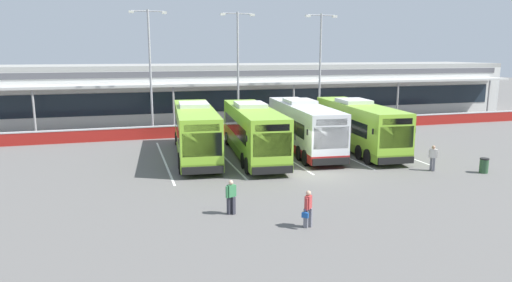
{
  "coord_description": "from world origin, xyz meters",
  "views": [
    {
      "loc": [
        -10.99,
        -25.53,
        7.33
      ],
      "look_at": [
        -2.65,
        3.0,
        1.6
      ],
      "focal_mm": 32.3,
      "sensor_mm": 36.0,
      "label": 1
    }
  ],
  "objects_px": {
    "pedestrian_child": "(433,157)",
    "lamp_post_east": "(320,63)",
    "coach_bus_leftmost": "(195,132)",
    "coach_bus_left_centre": "(253,132)",
    "litter_bin": "(484,165)",
    "lamp_post_west": "(150,64)",
    "pedestrian_in_dark_coat": "(231,196)",
    "lamp_post_centre": "(238,64)",
    "coach_bus_centre": "(303,127)",
    "coach_bus_right_centre": "(358,127)",
    "pedestrian_with_handbag": "(308,208)"
  },
  "relations": [
    {
      "from": "pedestrian_child",
      "to": "lamp_post_west",
      "type": "xyz_separation_m",
      "value": [
        -15.99,
        18.29,
        5.42
      ]
    },
    {
      "from": "coach_bus_leftmost",
      "to": "coach_bus_centre",
      "type": "xyz_separation_m",
      "value": [
        8.16,
        -0.09,
        0.0
      ]
    },
    {
      "from": "pedestrian_with_handbag",
      "to": "pedestrian_in_dark_coat",
      "type": "height_order",
      "value": "same"
    },
    {
      "from": "coach_bus_left_centre",
      "to": "coach_bus_centre",
      "type": "bearing_deg",
      "value": 13.91
    },
    {
      "from": "coach_bus_left_centre",
      "to": "lamp_post_west",
      "type": "height_order",
      "value": "lamp_post_west"
    },
    {
      "from": "pedestrian_child",
      "to": "lamp_post_west",
      "type": "relative_size",
      "value": 0.15
    },
    {
      "from": "pedestrian_child",
      "to": "pedestrian_in_dark_coat",
      "type": "bearing_deg",
      "value": -163.35
    },
    {
      "from": "pedestrian_with_handbag",
      "to": "pedestrian_child",
      "type": "height_order",
      "value": "same"
    },
    {
      "from": "lamp_post_west",
      "to": "litter_bin",
      "type": "relative_size",
      "value": 11.83
    },
    {
      "from": "lamp_post_centre",
      "to": "lamp_post_east",
      "type": "bearing_deg",
      "value": -2.54
    },
    {
      "from": "pedestrian_in_dark_coat",
      "to": "lamp_post_west",
      "type": "bearing_deg",
      "value": 95.1
    },
    {
      "from": "coach_bus_right_centre",
      "to": "lamp_post_centre",
      "type": "bearing_deg",
      "value": 119.62
    },
    {
      "from": "coach_bus_right_centre",
      "to": "lamp_post_west",
      "type": "distance_m",
      "value": 18.91
    },
    {
      "from": "lamp_post_centre",
      "to": "litter_bin",
      "type": "relative_size",
      "value": 11.83
    },
    {
      "from": "coach_bus_leftmost",
      "to": "lamp_post_east",
      "type": "xyz_separation_m",
      "value": [
        13.97,
        10.05,
        4.5
      ]
    },
    {
      "from": "coach_bus_centre",
      "to": "coach_bus_left_centre",
      "type": "bearing_deg",
      "value": -166.09
    },
    {
      "from": "pedestrian_in_dark_coat",
      "to": "pedestrian_child",
      "type": "xyz_separation_m",
      "value": [
        13.98,
        4.18,
        0.0
      ]
    },
    {
      "from": "litter_bin",
      "to": "lamp_post_west",
      "type": "bearing_deg",
      "value": 133.62
    },
    {
      "from": "coach_bus_leftmost",
      "to": "pedestrian_with_handbag",
      "type": "height_order",
      "value": "coach_bus_leftmost"
    },
    {
      "from": "pedestrian_child",
      "to": "lamp_post_east",
      "type": "distance_m",
      "value": 18.98
    },
    {
      "from": "coach_bus_centre",
      "to": "lamp_post_east",
      "type": "relative_size",
      "value": 1.12
    },
    {
      "from": "coach_bus_left_centre",
      "to": "lamp_post_west",
      "type": "xyz_separation_m",
      "value": [
        -6.24,
        11.29,
        4.5
      ]
    },
    {
      "from": "coach_bus_right_centre",
      "to": "lamp_post_west",
      "type": "bearing_deg",
      "value": 142.53
    },
    {
      "from": "pedestrian_with_handbag",
      "to": "litter_bin",
      "type": "bearing_deg",
      "value": 20.94
    },
    {
      "from": "pedestrian_with_handbag",
      "to": "lamp_post_west",
      "type": "distance_m",
      "value": 25.99
    },
    {
      "from": "pedestrian_in_dark_coat",
      "to": "litter_bin",
      "type": "height_order",
      "value": "pedestrian_in_dark_coat"
    },
    {
      "from": "coach_bus_left_centre",
      "to": "pedestrian_in_dark_coat",
      "type": "xyz_separation_m",
      "value": [
        -4.23,
        -11.18,
        -0.91
      ]
    },
    {
      "from": "lamp_post_centre",
      "to": "coach_bus_centre",
      "type": "bearing_deg",
      "value": -77.09
    },
    {
      "from": "coach_bus_right_centre",
      "to": "lamp_post_centre",
      "type": "xyz_separation_m",
      "value": [
        -6.5,
        11.43,
        4.5
      ]
    },
    {
      "from": "coach_bus_left_centre",
      "to": "coach_bus_right_centre",
      "type": "xyz_separation_m",
      "value": [
        8.34,
        0.12,
        0.0
      ]
    },
    {
      "from": "coach_bus_centre",
      "to": "lamp_post_east",
      "type": "bearing_deg",
      "value": 60.2
    },
    {
      "from": "lamp_post_west",
      "to": "coach_bus_leftmost",
      "type": "bearing_deg",
      "value": -77.14
    },
    {
      "from": "coach_bus_left_centre",
      "to": "litter_bin",
      "type": "relative_size",
      "value": 13.25
    },
    {
      "from": "lamp_post_east",
      "to": "pedestrian_with_handbag",
      "type": "bearing_deg",
      "value": -114.87
    },
    {
      "from": "coach_bus_right_centre",
      "to": "pedestrian_with_handbag",
      "type": "bearing_deg",
      "value": -125.42
    },
    {
      "from": "pedestrian_child",
      "to": "litter_bin",
      "type": "bearing_deg",
      "value": -26.3
    },
    {
      "from": "coach_bus_leftmost",
      "to": "pedestrian_with_handbag",
      "type": "xyz_separation_m",
      "value": [
        2.44,
        -14.82,
        -0.93
      ]
    },
    {
      "from": "coach_bus_leftmost",
      "to": "lamp_post_centre",
      "type": "height_order",
      "value": "lamp_post_centre"
    },
    {
      "from": "lamp_post_east",
      "to": "coach_bus_right_centre",
      "type": "bearing_deg",
      "value": -98.79
    },
    {
      "from": "coach_bus_left_centre",
      "to": "lamp_post_east",
      "type": "height_order",
      "value": "lamp_post_east"
    },
    {
      "from": "pedestrian_in_dark_coat",
      "to": "lamp_post_east",
      "type": "bearing_deg",
      "value": 57.45
    },
    {
      "from": "coach_bus_left_centre",
      "to": "lamp_post_east",
      "type": "bearing_deg",
      "value": 48.07
    },
    {
      "from": "lamp_post_east",
      "to": "litter_bin",
      "type": "relative_size",
      "value": 11.83
    },
    {
      "from": "lamp_post_east",
      "to": "coach_bus_left_centre",
      "type": "bearing_deg",
      "value": -131.93
    },
    {
      "from": "coach_bus_centre",
      "to": "lamp_post_west",
      "type": "distance_m",
      "value": 15.33
    },
    {
      "from": "coach_bus_centre",
      "to": "pedestrian_in_dark_coat",
      "type": "distance_m",
      "value": 14.91
    },
    {
      "from": "pedestrian_with_handbag",
      "to": "coach_bus_left_centre",
      "type": "bearing_deg",
      "value": 83.83
    },
    {
      "from": "lamp_post_centre",
      "to": "coach_bus_right_centre",
      "type": "bearing_deg",
      "value": -60.38
    },
    {
      "from": "coach_bus_right_centre",
      "to": "lamp_post_east",
      "type": "relative_size",
      "value": 1.12
    },
    {
      "from": "lamp_post_west",
      "to": "lamp_post_east",
      "type": "distance_m",
      "value": 16.28
    }
  ]
}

